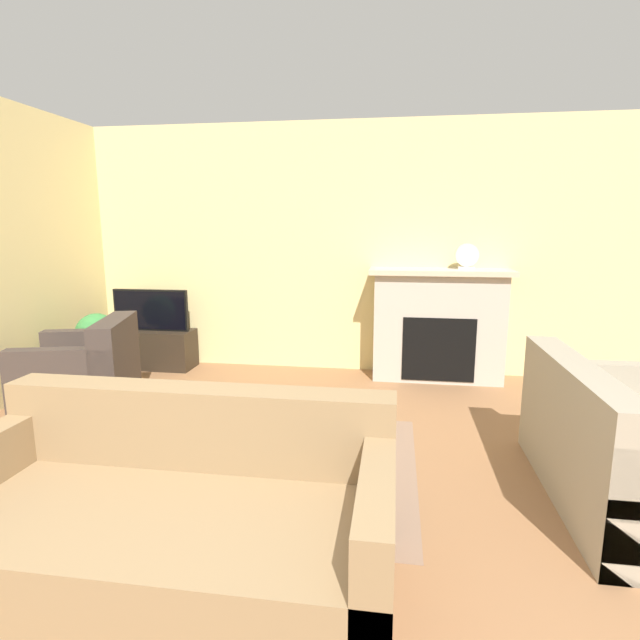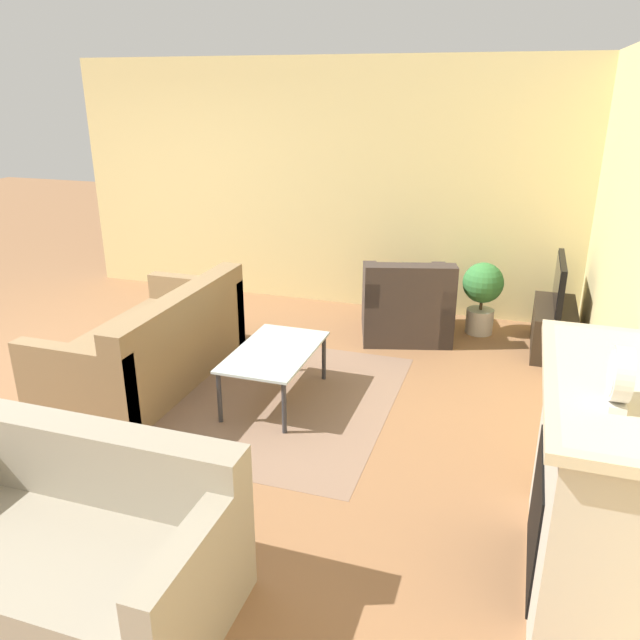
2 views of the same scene
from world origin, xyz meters
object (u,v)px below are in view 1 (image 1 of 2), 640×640
Objects in this scene: couch_sectional at (173,525)px; mantel_clock at (467,256)px; tv at (151,310)px; couch_loveseat at (624,455)px; armchair_by_window at (84,379)px; potted_plant at (97,342)px; coffee_table at (249,410)px.

mantel_clock is (1.66, 3.35, 1.01)m from couch_sectional.
couch_loveseat is at bearing -29.09° from tv.
mantel_clock is at bearing 97.89° from armchair_by_window.
potted_plant is at bearing -171.87° from armchair_by_window.
couch_loveseat is 4.07m from armchair_by_window.
tv reaches higher than couch_loveseat.
armchair_by_window is 1.03× the size of coffee_table.
tv is at bearing 60.91° from couch_loveseat.
couch_sectional is 1.84× the size of armchair_by_window.
couch_sectional is at bearing -90.53° from coffee_table.
couch_sectional is at bearing -61.79° from tv.
armchair_by_window is 1.42× the size of potted_plant.
coffee_table is 3.93× the size of mantel_clock.
couch_sectional is 3.88m from mantel_clock.
mantel_clock reaches higher than couch_sectional.
couch_sectional is at bearing -116.35° from mantel_clock.
tv reaches higher than couch_sectional.
tv reaches higher than coffee_table.
couch_sectional reaches higher than coffee_table.
tv is 3.49m from mantel_clock.
couch_sectional is 2.62× the size of potted_plant.
armchair_by_window is (0.09, -1.41, -0.37)m from tv.
tv is 3.76m from couch_sectional.
coffee_table is at bearing 89.47° from couch_sectional.
potted_plant is 3.83m from mantel_clock.
potted_plant is (-0.32, 0.71, 0.15)m from armchair_by_window.
mantel_clock is (1.65, 2.21, 0.91)m from coffee_table.
armchair_by_window is at bearing 156.44° from coffee_table.
mantel_clock is at bearing 15.31° from couch_loveseat.
couch_loveseat reaches higher than potted_plant.
tv is 0.85× the size of coffee_table.
couch_sectional and armchair_by_window have the same top height.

